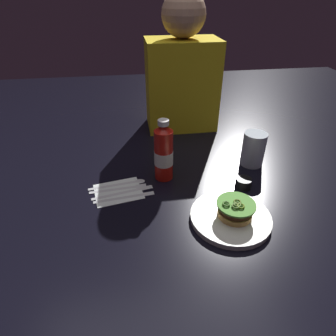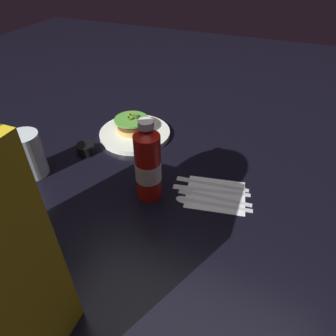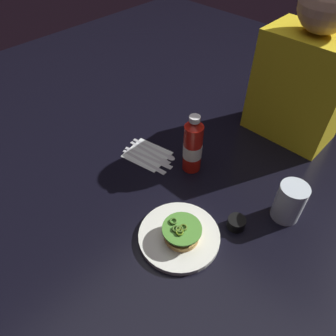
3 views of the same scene
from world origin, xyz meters
name	(u,v)px [view 1 (image 1 of 3)]	position (x,y,z in m)	size (l,w,h in m)	color
ground_plane	(189,194)	(0.00, 0.00, 0.00)	(3.00, 3.00, 0.00)	black
dinner_plate	(230,217)	(0.10, -0.14, 0.01)	(0.24, 0.24, 0.02)	white
burger_sandwich	(235,209)	(0.11, -0.14, 0.04)	(0.11, 0.11, 0.05)	tan
ketchup_bottle	(164,153)	(-0.07, 0.11, 0.10)	(0.07, 0.07, 0.23)	red
water_glass	(253,149)	(0.28, 0.15, 0.07)	(0.09, 0.09, 0.13)	silver
condiment_cup	(243,183)	(0.19, 0.01, 0.02)	(0.05, 0.05, 0.03)	black
napkin	(118,191)	(-0.24, 0.05, 0.00)	(0.16, 0.13, 0.00)	white
butter_knife	(128,196)	(-0.20, 0.01, 0.00)	(0.20, 0.04, 0.00)	silver
steak_knife	(127,191)	(-0.21, 0.04, 0.00)	(0.21, 0.06, 0.00)	silver
fork_utensil	(123,188)	(-0.22, 0.06, 0.00)	(0.20, 0.03, 0.00)	silver
spoon_utensil	(125,183)	(-0.21, 0.09, 0.00)	(0.20, 0.04, 0.00)	silver
diner_person	(182,73)	(0.07, 0.54, 0.26)	(0.32, 0.20, 0.58)	gold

